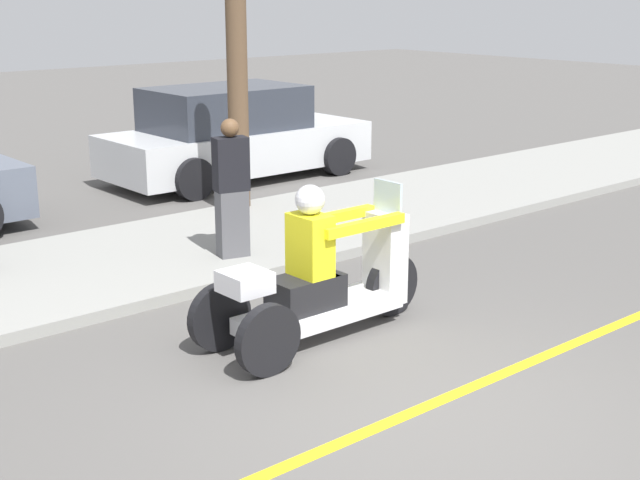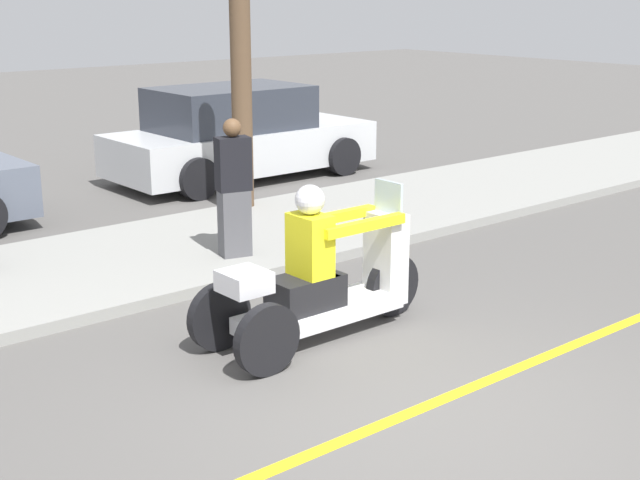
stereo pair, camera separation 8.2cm
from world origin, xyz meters
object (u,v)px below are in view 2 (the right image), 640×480
Objects in this scene: motorcycle_trike at (320,284)px; spectator_with_child at (234,191)px; parked_car_lot_far at (238,136)px; tree_trunk at (242,96)px.

motorcycle_trike is 1.51× the size of spectator_with_child.
motorcycle_trike is at bearing -105.92° from spectator_with_child.
parked_car_lot_far is at bearing 61.00° from motorcycle_trike.
spectator_with_child is (0.65, 2.29, 0.37)m from motorcycle_trike.
tree_trunk is (2.13, 4.21, 1.14)m from motorcycle_trike.
motorcycle_trike is 0.53× the size of parked_car_lot_far.
motorcycle_trike is at bearing -119.00° from parked_car_lot_far.
spectator_with_child is at bearing 74.08° from motorcycle_trike.
tree_trunk reaches higher than motorcycle_trike.
motorcycle_trike is 2.41m from spectator_with_child.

